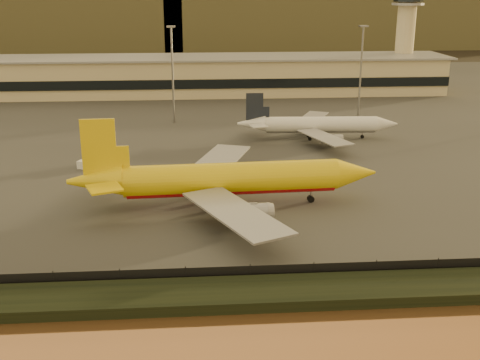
{
  "coord_description": "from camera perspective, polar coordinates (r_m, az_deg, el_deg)",
  "views": [
    {
      "loc": [
        -4.42,
        -80.22,
        35.47
      ],
      "look_at": [
        2.65,
        12.0,
        5.49
      ],
      "focal_mm": 45.0,
      "sensor_mm": 36.0,
      "label": 1
    }
  ],
  "objects": [
    {
      "name": "embankment",
      "position": [
        72.28,
        -0.34,
        -10.79
      ],
      "size": [
        320.0,
        7.0,
        1.4
      ],
      "primitive_type": "cube",
      "color": "black",
      "rests_on": "ground"
    },
    {
      "name": "tarmac",
      "position": [
        178.81,
        -2.9,
        6.53
      ],
      "size": [
        320.0,
        220.0,
        0.2
      ],
      "primitive_type": "cube",
      "color": "#2D2D2D",
      "rests_on": "ground"
    },
    {
      "name": "terminal_building",
      "position": [
        208.08,
        -7.23,
        9.75
      ],
      "size": [
        202.0,
        25.0,
        12.6
      ],
      "color": "#C6B289",
      "rests_on": "tarmac"
    },
    {
      "name": "gse_vehicle_yellow",
      "position": [
        117.16,
        8.24,
        0.71
      ],
      "size": [
        4.36,
        2.75,
        1.82
      ],
      "primitive_type": "cube",
      "rotation": [
        0.0,
        0.0,
        0.25
      ],
      "color": "#DBB90B",
      "rests_on": "tarmac"
    },
    {
      "name": "gse_vehicle_white",
      "position": [
        125.15,
        -14.36,
        1.4
      ],
      "size": [
        3.87,
        2.86,
        1.59
      ],
      "primitive_type": "cube",
      "rotation": [
        0.0,
        0.0,
        -0.41
      ],
      "color": "silver",
      "rests_on": "tarmac"
    },
    {
      "name": "ground",
      "position": [
        87.82,
        -1.13,
        -5.87
      ],
      "size": [
        900.0,
        900.0,
        0.0
      ],
      "primitive_type": "plane",
      "color": "black",
      "rests_on": "ground"
    },
    {
      "name": "dhl_cargo_jet",
      "position": [
        99.69,
        -1.33,
        0.04
      ],
      "size": [
        51.54,
        50.48,
        15.41
      ],
      "rotation": [
        0.0,
        0.0,
        0.05
      ],
      "color": "#DBB90B",
      "rests_on": "tarmac"
    },
    {
      "name": "apron_light_masts",
      "position": [
        157.67,
        2.78,
        10.74
      ],
      "size": [
        152.2,
        12.2,
        25.4
      ],
      "color": "slate",
      "rests_on": "tarmac"
    },
    {
      "name": "white_narrowbody_jet",
      "position": [
        146.14,
        7.39,
        5.18
      ],
      "size": [
        38.77,
        37.84,
        11.15
      ],
      "rotation": [
        0.0,
        0.0,
        -0.05
      ],
      "color": "silver",
      "rests_on": "tarmac"
    },
    {
      "name": "control_tower",
      "position": [
        224.37,
        15.46,
        13.81
      ],
      "size": [
        11.2,
        11.2,
        35.5
      ],
      "color": "#C6B289",
      "rests_on": "tarmac"
    },
    {
      "name": "perimeter_fence",
      "position": [
        75.53,
        -0.56,
        -8.94
      ],
      "size": [
        300.0,
        0.05,
        2.2
      ],
      "primitive_type": "cube",
      "color": "black",
      "rests_on": "tarmac"
    }
  ]
}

